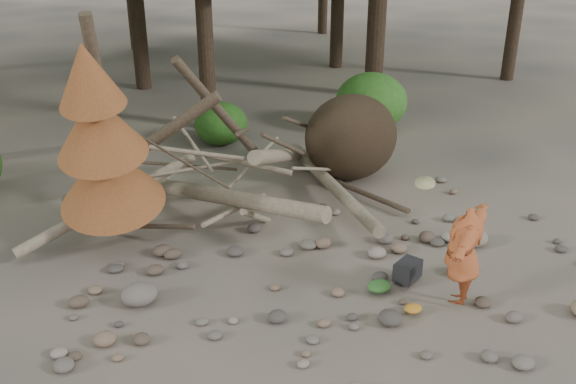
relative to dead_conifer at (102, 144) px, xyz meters
name	(u,v)px	position (x,y,z in m)	size (l,w,h in m)	color
ground	(356,298)	(3.12, -3.37, -2.11)	(120.00, 120.00, 0.00)	#514C44
deadfall_pile	(331,144)	(5.13, 0.87, -1.16)	(8.55, 5.24, 3.30)	#332619
dead_conifer	(102,144)	(0.00, 0.00, 0.00)	(2.06, 2.16, 4.35)	#4C3F30
bush_mid	(221,124)	(3.92, 4.43, -1.55)	(1.40, 1.40, 1.12)	#2C631C
bush_right	(371,101)	(8.12, 3.63, -1.31)	(2.00, 2.00, 1.60)	#377624
frisbee_thrower	(463,255)	(4.45, -4.28, -1.20)	(2.03, 1.66, 2.29)	#AA4D26
backpack	(407,273)	(4.16, -3.35, -1.95)	(0.48, 0.32, 0.32)	black
cloth_green	(379,289)	(3.54, -3.41, -2.03)	(0.42, 0.35, 0.16)	#316729
cloth_orange	(413,311)	(3.67, -4.16, -2.06)	(0.30, 0.24, 0.11)	#C07A20
boulder_mid_right	(474,238)	(6.04, -2.91, -1.95)	(0.54, 0.48, 0.32)	gray
boulder_mid_left	(139,294)	(-0.06, -1.90, -1.94)	(0.58, 0.52, 0.35)	#696158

